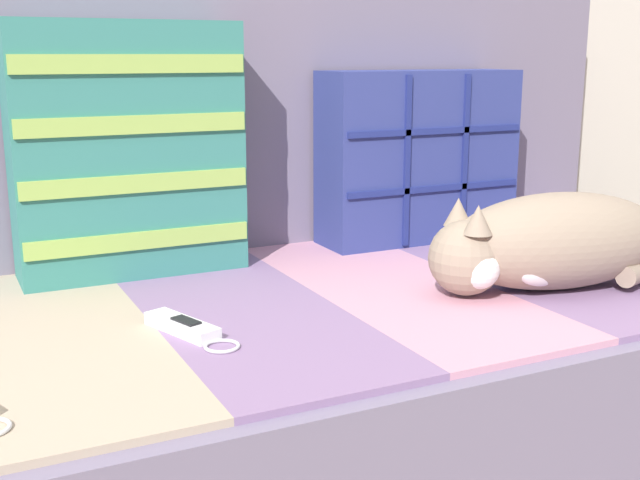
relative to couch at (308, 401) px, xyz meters
The scene contains 6 objects.
couch is the anchor object (origin of this frame).
sofa_backrest 0.61m from the couch, 90.00° to the left, with size 1.76×0.14×0.54m.
throw_pillow_quilted 0.58m from the couch, 32.51° to the left, with size 0.42×0.14×0.35m.
throw_pillow_striped 0.54m from the couch, 135.51° to the left, with size 0.39×0.14×0.44m.
sleeping_cat 0.48m from the couch, 27.12° to the right, with size 0.48×0.23×0.16m.
game_remote_near 0.35m from the couch, 152.88° to the right, with size 0.10×0.19×0.02m.
Camera 1 is at (-0.55, -1.07, 0.79)m, focal length 45.00 mm.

